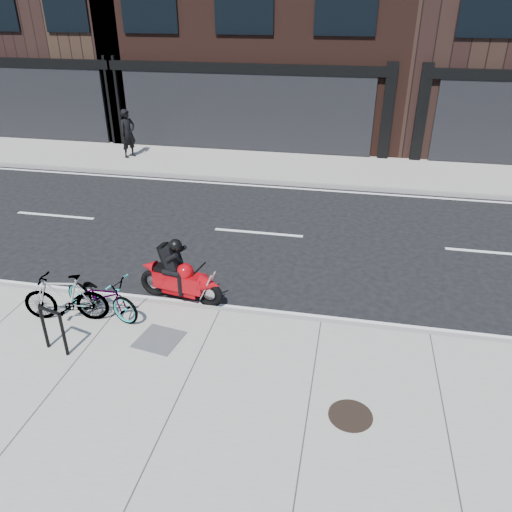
% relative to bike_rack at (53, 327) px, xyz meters
% --- Properties ---
extents(ground, '(120.00, 120.00, 0.00)m').
position_rel_bike_rack_xyz_m(ground, '(2.45, 3.78, -0.64)').
color(ground, black).
rests_on(ground, ground).
extents(sidewalk_near, '(60.00, 6.00, 0.13)m').
position_rel_bike_rack_xyz_m(sidewalk_near, '(2.45, -1.22, -0.58)').
color(sidewalk_near, gray).
rests_on(sidewalk_near, ground).
extents(sidewalk_far, '(60.00, 3.50, 0.13)m').
position_rel_bike_rack_xyz_m(sidewalk_far, '(2.45, 11.53, -0.58)').
color(sidewalk_far, gray).
rests_on(sidewalk_far, ground).
extents(bike_rack, '(0.50, 0.19, 0.87)m').
position_rel_bike_rack_xyz_m(bike_rack, '(0.00, 0.00, 0.00)').
color(bike_rack, black).
rests_on(bike_rack, sidewalk_near).
extents(bicycle_front, '(1.80, 1.02, 0.90)m').
position_rel_bike_rack_xyz_m(bicycle_front, '(0.29, 1.18, -0.06)').
color(bicycle_front, gray).
rests_on(bicycle_front, sidewalk_near).
extents(bicycle_rear, '(1.67, 0.71, 0.97)m').
position_rel_bike_rack_xyz_m(bicycle_rear, '(-0.31, 0.92, -0.02)').
color(bicycle_rear, gray).
rests_on(bicycle_rear, sidewalk_near).
extents(motorcycle, '(1.88, 0.67, 1.41)m').
position_rel_bike_rack_xyz_m(motorcycle, '(1.60, 2.17, -0.07)').
color(motorcycle, black).
rests_on(motorcycle, ground).
extents(pedestrian, '(0.69, 0.78, 1.80)m').
position_rel_bike_rack_xyz_m(pedestrian, '(-3.71, 11.41, 0.39)').
color(pedestrian, black).
rests_on(pedestrian, sidewalk_far).
extents(manhole_cover, '(0.71, 0.71, 0.02)m').
position_rel_bike_rack_xyz_m(manhole_cover, '(5.08, -0.55, -0.50)').
color(manhole_cover, black).
rests_on(manhole_cover, sidewalk_near).
extents(utility_grate, '(0.86, 0.86, 0.02)m').
position_rel_bike_rack_xyz_m(utility_grate, '(1.62, 0.64, -0.50)').
color(utility_grate, '#444446').
rests_on(utility_grate, sidewalk_near).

